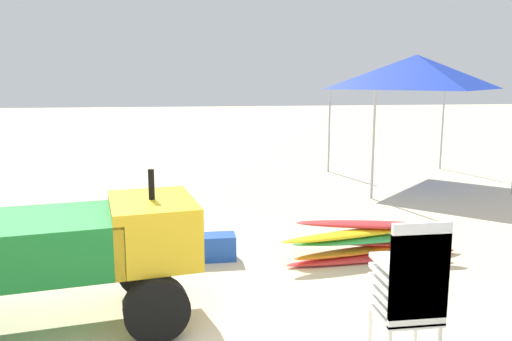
# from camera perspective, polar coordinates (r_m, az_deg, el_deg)

# --- Properties ---
(utility_cart) EXTENTS (2.71, 1.65, 1.50)m
(utility_cart) POSITION_cam_1_polar(r_m,az_deg,el_deg) (5.28, -20.03, -8.00)
(utility_cart) COLOR #197A2D
(utility_cart) RESTS_ON ground
(stacked_plastic_chairs) EXTENTS (0.48, 0.48, 1.29)m
(stacked_plastic_chairs) POSITION_cam_1_polar(r_m,az_deg,el_deg) (4.43, 16.75, -11.88)
(stacked_plastic_chairs) COLOR white
(stacked_plastic_chairs) RESTS_ON ground
(surfboard_pile) EXTENTS (2.53, 0.87, 0.48)m
(surfboard_pile) POSITION_cam_1_polar(r_m,az_deg,el_deg) (7.10, 12.20, -7.53)
(surfboard_pile) COLOR red
(surfboard_pile) RESTS_ON ground
(popup_canopy) EXTENTS (3.11, 3.11, 2.89)m
(popup_canopy) POSITION_cam_1_polar(r_m,az_deg,el_deg) (12.35, 17.21, 10.31)
(popup_canopy) COLOR #B2B2B7
(popup_canopy) RESTS_ON ground
(traffic_cone_near) EXTENTS (0.40, 0.40, 0.57)m
(traffic_cone_near) POSITION_cam_1_polar(r_m,az_deg,el_deg) (8.51, -15.29, -4.43)
(traffic_cone_near) COLOR orange
(traffic_cone_near) RESTS_ON ground
(cooler_box) EXTENTS (0.55, 0.32, 0.33)m
(cooler_box) POSITION_cam_1_polar(r_m,az_deg,el_deg) (6.95, -4.59, -8.39)
(cooler_box) COLOR blue
(cooler_box) RESTS_ON ground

